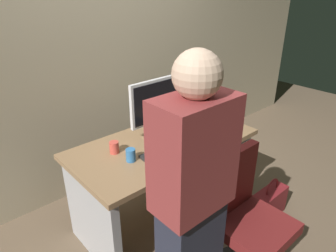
% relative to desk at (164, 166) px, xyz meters
% --- Properties ---
extents(ground_plane, '(9.00, 9.00, 0.00)m').
position_rel_desk_xyz_m(ground_plane, '(0.00, 0.00, -0.51)').
color(ground_plane, brown).
extents(wall_back, '(6.40, 0.10, 3.00)m').
position_rel_desk_xyz_m(wall_back, '(0.00, 0.88, 0.99)').
color(wall_back, tan).
rests_on(wall_back, ground).
extents(desk, '(1.48, 0.75, 0.74)m').
position_rel_desk_xyz_m(desk, '(0.00, 0.00, 0.00)').
color(desk, '#93704C').
rests_on(desk, ground).
extents(office_chair, '(0.52, 0.52, 0.94)m').
position_rel_desk_xyz_m(office_chair, '(0.01, -0.81, -0.09)').
color(office_chair, black).
rests_on(office_chair, ground).
extents(person_at_desk, '(0.40, 0.24, 1.64)m').
position_rel_desk_xyz_m(person_at_desk, '(-0.47, -0.77, 0.33)').
color(person_at_desk, '#262838').
rests_on(person_at_desk, ground).
extents(monitor, '(0.54, 0.14, 0.46)m').
position_rel_desk_xyz_m(monitor, '(0.08, 0.17, 0.48)').
color(monitor, silver).
rests_on(monitor, desk).
extents(keyboard, '(0.44, 0.15, 0.02)m').
position_rel_desk_xyz_m(keyboard, '(-0.09, -0.15, 0.24)').
color(keyboard, '#262626').
rests_on(keyboard, desk).
extents(mouse, '(0.06, 0.10, 0.03)m').
position_rel_desk_xyz_m(mouse, '(0.21, -0.13, 0.24)').
color(mouse, white).
rests_on(mouse, desk).
extents(cup_near_keyboard, '(0.07, 0.07, 0.09)m').
position_rel_desk_xyz_m(cup_near_keyboard, '(-0.36, -0.07, 0.27)').
color(cup_near_keyboard, '#3372B2').
rests_on(cup_near_keyboard, desk).
extents(cup_by_monitor, '(0.07, 0.07, 0.09)m').
position_rel_desk_xyz_m(cup_by_monitor, '(-0.39, 0.10, 0.27)').
color(cup_by_monitor, '#D84C3F').
rests_on(cup_by_monitor, desk).
extents(book_stack, '(0.21, 0.19, 0.15)m').
position_rel_desk_xyz_m(book_stack, '(0.49, 0.12, 0.30)').
color(book_stack, '#338C59').
rests_on(book_stack, desk).
extents(cell_phone, '(0.10, 0.16, 0.01)m').
position_rel_desk_xyz_m(cell_phone, '(0.40, -0.12, 0.23)').
color(cell_phone, black).
rests_on(cell_phone, desk).
extents(handbag, '(0.34, 0.14, 0.38)m').
position_rel_desk_xyz_m(handbag, '(0.69, -0.61, -0.38)').
color(handbag, maroon).
rests_on(handbag, ground).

